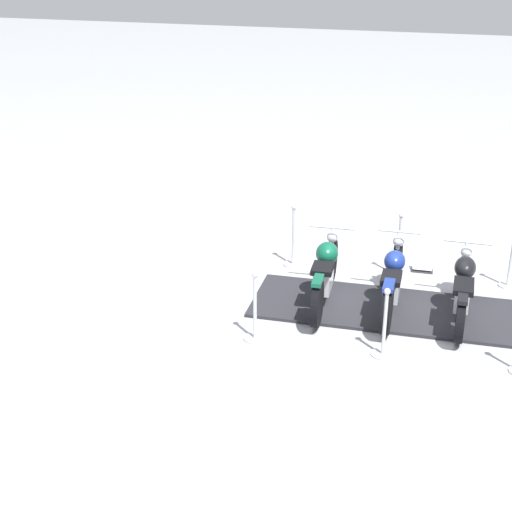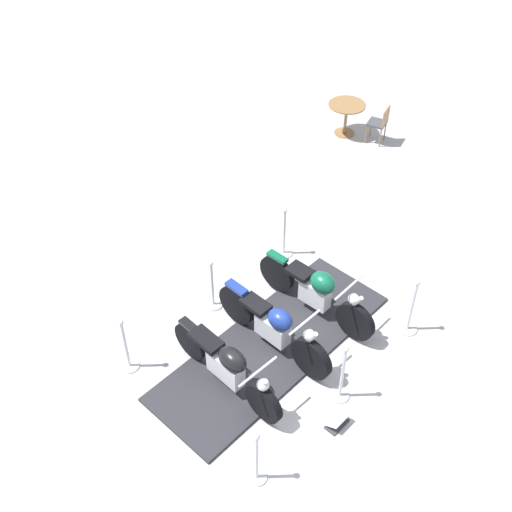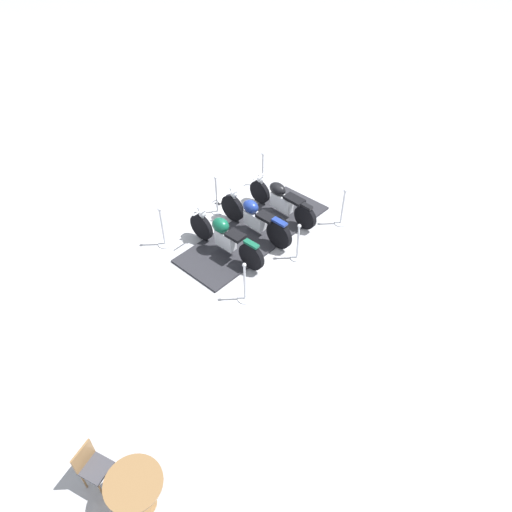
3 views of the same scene
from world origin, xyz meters
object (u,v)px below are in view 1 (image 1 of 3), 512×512
Objects in this scene: stanchion_right_rear at (293,246)px; info_placard at (422,268)px; motorcycle_black at (463,287)px; stanchion_right_front at (510,266)px; motorcycle_navy at (393,280)px; stanchion_left_rear at (255,318)px; stanchion_left_mid at (384,334)px; motorcycle_forest at (325,271)px; stanchion_right_mid at (398,254)px.

stanchion_right_rear is 2.95× the size of info_placard.
motorcycle_black is 2.16× the size of stanchion_right_front.
motorcycle_navy is 2.29m from stanchion_left_rear.
stanchion_right_rear is at bearing -51.18° from stanchion_left_mid.
stanchion_right_front reaches higher than info_placard.
stanchion_right_mid reaches higher than motorcycle_forest.
stanchion_right_rear is (2.06, -2.55, 0.02)m from stanchion_left_mid.
stanchion_right_rear is at bearing 67.22° from motorcycle_black.
motorcycle_forest is at bearing -48.29° from stanchion_left_mid.
motorcycle_black is at bearing -88.66° from motorcycle_navy.
motorcycle_black is at bearing 160.18° from stanchion_right_rear.
stanchion_right_rear is (1.81, 0.16, -0.04)m from stanchion_right_mid.
stanchion_left_mid is (-1.16, 1.30, -0.21)m from motorcycle_forest.
stanchion_right_mid is at bearing -39.03° from motorcycle_forest.
stanchion_left_rear is (1.68, 1.55, -0.18)m from motorcycle_navy.
stanchion_right_mid is 2.99× the size of info_placard.
stanchion_right_front is at bearing -11.39° from info_placard.
motorcycle_forest is 6.15× the size of info_placard.
motorcycle_forest is 1.69m from stanchion_right_mid.
motorcycle_black is at bearing 64.88° from stanchion_right_front.
stanchion_left_rear reaches higher than stanchion_left_mid.
motorcycle_forest is at bearing 30.19° from stanchion_right_front.
stanchion_right_front reaches higher than stanchion_left_mid.
motorcycle_forest reaches higher than stanchion_right_front.
info_placard is at bearing -167.65° from stanchion_right_rear.
stanchion_right_mid is at bearing -118.43° from stanchion_left_rear.
stanchion_right_mid is 1.07× the size of stanchion_left_rear.
stanchion_left_mid is at bearing -174.81° from stanchion_left_rear.
stanchion_left_mid is (0.91, 1.49, -0.18)m from motorcycle_black.
stanchion_left_rear is 4.54m from stanchion_right_front.
info_placard is at bearing -121.42° from stanchion_left_rear.
motorcycle_black is 5.93× the size of info_placard.
motorcycle_black is 2.12× the size of stanchion_left_rear.
motorcycle_forest is (1.03, 0.08, 0.02)m from motorcycle_navy.
stanchion_left_rear is (2.71, 1.65, -0.18)m from motorcycle_black.
motorcycle_navy is at bearing 95.21° from stanchion_right_mid.
motorcycle_navy reaches higher than info_placard.
stanchion_left_mid is at bearing 95.19° from stanchion_right_mid.
stanchion_right_mid reaches higher than motorcycle_black.
motorcycle_navy is 2.27× the size of stanchion_left_mid.
stanchion_right_mid is (0.12, -1.33, -0.12)m from motorcycle_navy.
stanchion_right_front is (-1.69, -1.50, -0.15)m from motorcycle_navy.
motorcycle_forest is 1.62m from stanchion_left_rear.
stanchion_right_rear reaches higher than stanchion_left_rear.
motorcycle_forest is 1.75m from stanchion_left_mid.
stanchion_right_front is (-1.56, -2.88, 0.04)m from stanchion_left_mid.
stanchion_right_rear is at bearing -84.81° from stanchion_left_rear.
stanchion_right_front is at bearing -137.87° from stanchion_left_rear.
info_placard is at bearing -13.68° from motorcycle_navy.
stanchion_left_rear is at bearing 118.35° from motorcycle_black.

